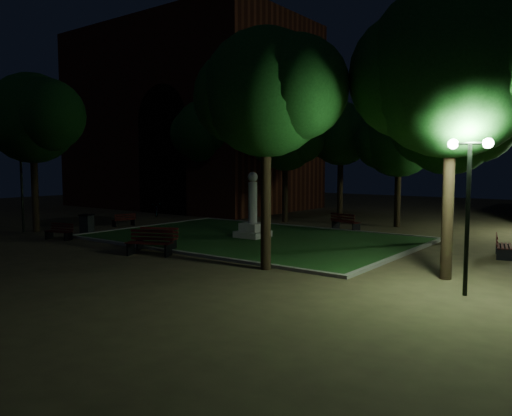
{
  "coord_description": "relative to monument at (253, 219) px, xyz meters",
  "views": [
    {
      "loc": [
        14.68,
        -17.32,
        3.62
      ],
      "look_at": [
        0.95,
        1.0,
        1.63
      ],
      "focal_mm": 35.0,
      "sensor_mm": 36.0,
      "label": 1
    }
  ],
  "objects": [
    {
      "name": "ground",
      "position": [
        0.0,
        -2.0,
        -0.96
      ],
      "size": [
        80.0,
        80.0,
        0.0
      ],
      "primitive_type": "plane",
      "color": "brown"
    },
    {
      "name": "lawn",
      "position": [
        0.0,
        0.0,
        -0.92
      ],
      "size": [
        15.0,
        10.0,
        0.08
      ],
      "primitive_type": "cube",
      "color": "#1D4618",
      "rests_on": "ground"
    },
    {
      "name": "lawn_kerb",
      "position": [
        0.0,
        0.0,
        -0.9
      ],
      "size": [
        15.4,
        10.4,
        0.12
      ],
      "color": "slate",
      "rests_on": "ground"
    },
    {
      "name": "monument",
      "position": [
        0.0,
        0.0,
        0.0
      ],
      "size": [
        1.4,
        1.4,
        3.2
      ],
      "color": "#9D948E",
      "rests_on": "lawn"
    },
    {
      "name": "building_main",
      "position": [
        -15.86,
        11.79,
        6.42
      ],
      "size": [
        20.0,
        12.0,
        15.0
      ],
      "color": "#562316",
      "rests_on": "ground"
    },
    {
      "name": "tree_west",
      "position": [
        -10.87,
        -5.0,
        5.13
      ],
      "size": [
        5.87,
        4.79,
        8.49
      ],
      "color": "black",
      "rests_on": "ground"
    },
    {
      "name": "tree_north_wl",
      "position": [
        -2.64,
        6.95,
        4.2
      ],
      "size": [
        4.74,
        3.87,
        7.1
      ],
      "color": "black",
      "rests_on": "ground"
    },
    {
      "name": "tree_north_er",
      "position": [
        4.0,
        8.82,
        4.12
      ],
      "size": [
        5.32,
        4.35,
        7.25
      ],
      "color": "black",
      "rests_on": "ground"
    },
    {
      "name": "tree_ne",
      "position": [
        8.15,
        4.08,
        4.41
      ],
      "size": [
        5.42,
        4.42,
        7.58
      ],
      "color": "black",
      "rests_on": "ground"
    },
    {
      "name": "tree_east",
      "position": [
        10.28,
        -3.24,
        5.58
      ],
      "size": [
        6.7,
        5.47,
        9.28
      ],
      "color": "black",
      "rests_on": "ground"
    },
    {
      "name": "tree_se",
      "position": [
        4.81,
        -5.47,
        5.07
      ],
      "size": [
        5.32,
        4.34,
        8.2
      ],
      "color": "black",
      "rests_on": "ground"
    },
    {
      "name": "tree_nw",
      "position": [
        -9.15,
        6.76,
        4.96
      ],
      "size": [
        5.53,
        4.51,
        8.18
      ],
      "color": "black",
      "rests_on": "ground"
    },
    {
      "name": "tree_far_north",
      "position": [
        -0.22,
        9.76,
        4.64
      ],
      "size": [
        4.97,
        4.05,
        7.63
      ],
      "color": "black",
      "rests_on": "ground"
    },
    {
      "name": "lamppost_sw",
      "position": [
        -11.27,
        -5.55,
        2.14
      ],
      "size": [
        1.18,
        0.28,
        4.42
      ],
      "color": "black",
      "rests_on": "ground"
    },
    {
      "name": "lamppost_se",
      "position": [
        11.18,
        -4.97,
        2.09
      ],
      "size": [
        1.18,
        0.28,
        4.33
      ],
      "color": "black",
      "rests_on": "ground"
    },
    {
      "name": "lamppost_nw",
      "position": [
        -12.38,
        9.09,
        1.93
      ],
      "size": [
        1.18,
        0.28,
        4.08
      ],
      "color": "black",
      "rests_on": "ground"
    },
    {
      "name": "bench_near_left",
      "position": [
        -1.28,
        -5.04,
        -0.51
      ],
      "size": [
        1.83,
        1.27,
        0.95
      ],
      "rotation": [
        0.0,
        0.0,
        0.43
      ],
      "color": "black",
      "rests_on": "ground"
    },
    {
      "name": "bench_near_right",
      "position": [
        -0.56,
        -6.06,
        -0.48
      ],
      "size": [
        1.93,
        1.35,
        1.01
      ],
      "rotation": [
        0.0,
        0.0,
        0.43
      ],
      "color": "black",
      "rests_on": "ground"
    },
    {
      "name": "bench_west_near",
      "position": [
        -7.35,
        -5.85,
        -0.59
      ],
      "size": [
        1.5,
        0.78,
        0.78
      ],
      "rotation": [
        0.0,
        0.0,
        0.21
      ],
      "color": "black",
      "rests_on": "ground"
    },
    {
      "name": "bench_left_side",
      "position": [
        -9.1,
        -0.6,
        -0.6
      ],
      "size": [
        0.73,
        1.43,
        0.75
      ],
      "rotation": [
        0.0,
        0.0,
        -1.77
      ],
      "color": "black",
      "rests_on": "ground"
    },
    {
      "name": "bench_right_side",
      "position": [
        10.82,
        1.95,
        -0.54
      ],
      "size": [
        0.88,
        1.7,
        0.89
      ],
      "rotation": [
        0.0,
        0.0,
        1.78
      ],
      "color": "black",
      "rests_on": "ground"
    },
    {
      "name": "bench_far_side",
      "position": [
        2.22,
        5.5,
        -0.51
      ],
      "size": [
        1.83,
        1.05,
        0.95
      ],
      "rotation": [
        0.0,
        0.0,
        2.87
      ],
      "color": "black",
      "rests_on": "ground"
    },
    {
      "name": "trash_bin",
      "position": [
        -8.06,
        -3.83,
        -0.44
      ],
      "size": [
        0.75,
        0.75,
        1.02
      ],
      "color": "black",
      "rests_on": "ground"
    },
    {
      "name": "bicycle",
      "position": [
        -11.8,
        4.39,
        -0.49
      ],
      "size": [
        1.69,
        1.69,
        0.93
      ],
      "primitive_type": "imported",
      "rotation": [
        0.0,
        0.0,
        0.79
      ],
      "color": "black",
      "rests_on": "ground"
    }
  ]
}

